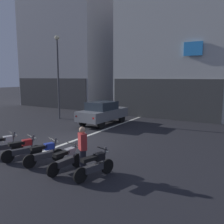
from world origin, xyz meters
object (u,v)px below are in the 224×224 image
at_px(car_grey_crossing_near, 103,112).
at_px(person_by_motorcycles, 83,150).
at_px(motorcycle_white_row_leftmost, 3,145).
at_px(motorcycle_blue_row_centre, 45,153).
at_px(street_lamp, 58,69).
at_px(motorcycle_silver_row_right_mid, 66,159).
at_px(motorcycle_red_row_left_mid, 22,149).
at_px(motorcycle_black_row_rightmost, 95,165).

bearing_deg(car_grey_crossing_near, person_by_motorcycles, -62.18).
distance_m(motorcycle_white_row_leftmost, motorcycle_blue_row_centre, 2.37).
xyz_separation_m(street_lamp, motorcycle_silver_row_right_mid, (7.81, -8.16, -3.55)).
height_order(car_grey_crossing_near, motorcycle_silver_row_right_mid, car_grey_crossing_near).
bearing_deg(motorcycle_red_row_left_mid, motorcycle_black_row_rightmost, 0.35).
bearing_deg(car_grey_crossing_near, motorcycle_black_row_rightmost, -59.22).
height_order(car_grey_crossing_near, person_by_motorcycles, person_by_motorcycles).
xyz_separation_m(motorcycle_blue_row_centre, motorcycle_black_row_rightmost, (2.37, -0.04, 0.00)).
xyz_separation_m(motorcycle_black_row_rightmost, person_by_motorcycles, (-0.59, 0.12, 0.40)).
distance_m(car_grey_crossing_near, motorcycle_silver_row_right_mid, 8.62).
bearing_deg(motorcycle_white_row_leftmost, motorcycle_blue_row_centre, 2.02).
xyz_separation_m(motorcycle_white_row_leftmost, motorcycle_red_row_left_mid, (1.18, 0.02, 0.00)).
distance_m(car_grey_crossing_near, motorcycle_black_row_rightmost, 9.10).
relative_size(motorcycle_white_row_leftmost, person_by_motorcycles, 0.94).
bearing_deg(street_lamp, motorcycle_silver_row_right_mid, -46.24).
relative_size(street_lamp, motorcycle_silver_row_right_mid, 3.93).
bearing_deg(motorcycle_red_row_left_mid, motorcycle_white_row_leftmost, -178.97).
distance_m(car_grey_crossing_near, street_lamp, 5.36).
height_order(motorcycle_red_row_left_mid, motorcycle_silver_row_right_mid, same).
height_order(motorcycle_white_row_leftmost, person_by_motorcycles, person_by_motorcycles).
relative_size(motorcycle_silver_row_right_mid, person_by_motorcycles, 1.00).
xyz_separation_m(motorcycle_silver_row_right_mid, person_by_motorcycles, (0.59, 0.20, 0.40)).
xyz_separation_m(street_lamp, motorcycle_white_row_leftmost, (4.26, -8.13, -3.55)).
height_order(street_lamp, motorcycle_blue_row_centre, street_lamp).
height_order(car_grey_crossing_near, motorcycle_blue_row_centre, car_grey_crossing_near).
bearing_deg(street_lamp, motorcycle_black_row_rightmost, -41.92).
distance_m(motorcycle_blue_row_centre, motorcycle_silver_row_right_mid, 1.19).
relative_size(motorcycle_white_row_leftmost, motorcycle_blue_row_centre, 0.99).
height_order(car_grey_crossing_near, motorcycle_white_row_leftmost, car_grey_crossing_near).
bearing_deg(motorcycle_red_row_left_mid, street_lamp, 123.91).
xyz_separation_m(motorcycle_white_row_leftmost, motorcycle_silver_row_right_mid, (3.55, -0.03, 0.00)).
bearing_deg(street_lamp, car_grey_crossing_near, -3.62).
bearing_deg(motorcycle_black_row_rightmost, motorcycle_red_row_left_mid, -179.65).
height_order(street_lamp, motorcycle_silver_row_right_mid, street_lamp).
bearing_deg(motorcycle_red_row_left_mid, person_by_motorcycles, 2.73).
height_order(motorcycle_red_row_left_mid, motorcycle_black_row_rightmost, same).
distance_m(motorcycle_red_row_left_mid, person_by_motorcycles, 2.99).
xyz_separation_m(car_grey_crossing_near, motorcycle_red_row_left_mid, (1.10, -7.83, -0.43)).
relative_size(motorcycle_white_row_leftmost, motorcycle_red_row_left_mid, 0.99).
distance_m(motorcycle_white_row_leftmost, motorcycle_silver_row_right_mid, 3.55).
distance_m(motorcycle_black_row_rightmost, person_by_motorcycles, 0.72).
bearing_deg(motorcycle_white_row_leftmost, street_lamp, 117.68).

